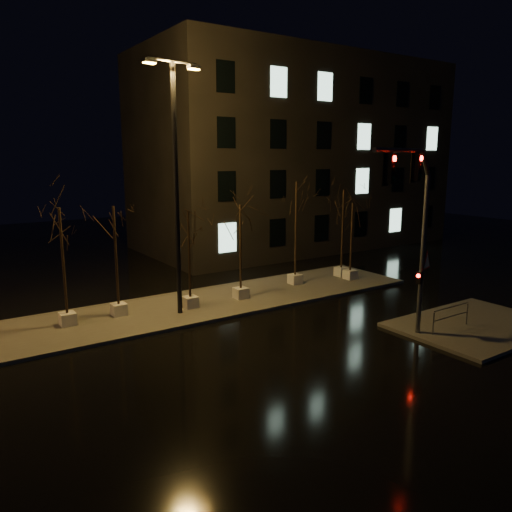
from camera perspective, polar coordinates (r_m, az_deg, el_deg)
ground at (r=21.02m, az=4.12°, el=-9.24°), size 90.00×90.00×0.00m
median at (r=25.74m, az=-4.13°, el=-5.16°), size 22.00×5.00×0.15m
sidewalk_corner at (r=24.14m, az=23.81°, el=-7.26°), size 7.00×5.00×0.15m
building at (r=42.48m, az=4.30°, el=11.50°), size 25.00×12.00×15.00m
tree_0 at (r=22.53m, az=-21.39°, el=2.32°), size 1.80×1.80×5.27m
tree_1 at (r=23.23m, az=-15.86°, el=2.77°), size 1.80×1.80×5.19m
tree_2 at (r=23.77m, az=-7.73°, el=2.67°), size 1.80×1.80×4.85m
tree_3 at (r=25.16m, az=-1.80°, el=3.45°), size 1.80×1.80×4.97m
tree_4 at (r=28.09m, az=4.61°, el=5.84°), size 1.80×1.80×5.99m
tree_5 at (r=29.78m, az=10.93°, el=4.02°), size 1.80×1.80×4.65m
tree_6 at (r=30.34m, az=9.93°, el=5.27°), size 1.80×1.80×5.40m
traffic_signal_mast at (r=19.92m, az=17.71°, el=4.17°), size 5.84×2.08×7.50m
streetlight_main at (r=22.74m, az=-9.16°, el=9.36°), size 2.82×0.75×11.26m
guard_rail_a at (r=22.76m, az=21.40°, el=-6.23°), size 2.36×0.06×1.02m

